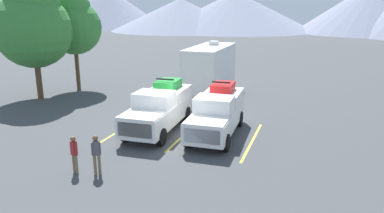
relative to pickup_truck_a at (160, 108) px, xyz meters
The scene contains 12 objects.
ground_plane 2.09m from the pickup_truck_a, 24.91° to the right, with size 240.00×240.00×0.00m, color #3F4244.
pickup_truck_a is the anchor object (origin of this frame).
pickup_truck_b 3.12m from the pickup_truck_a, ahead, with size 2.27×5.69×2.63m.
lot_stripe_a 2.30m from the pickup_truck_a, behind, with size 0.12×5.50×0.01m, color gold.
lot_stripe_b 1.97m from the pickup_truck_a, ahead, with size 0.12×5.50×0.01m, color gold.
lot_stripe_c 5.19m from the pickup_truck_a, ahead, with size 0.12×5.50×0.01m, color gold.
camper_trailer_a 8.52m from the pickup_truck_a, 88.13° to the left, with size 2.42×7.68×3.89m.
person_a 5.87m from the pickup_truck_a, 90.83° to the right, with size 0.31×0.30×1.66m.
person_b 6.13m from the pickup_truck_a, 99.22° to the right, with size 0.33×0.24×1.57m.
tree_a 12.63m from the pickup_truck_a, 146.51° to the left, with size 4.13×4.13×7.75m.
tree_b 12.01m from the pickup_truck_a, 162.83° to the left, with size 5.21×5.21×8.49m.
mountain_ridge 79.92m from the pickup_truck_a, 82.30° to the left, with size 160.40×49.90×16.87m.
Camera 1 is at (6.25, -16.43, 6.49)m, focal length 34.22 mm.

